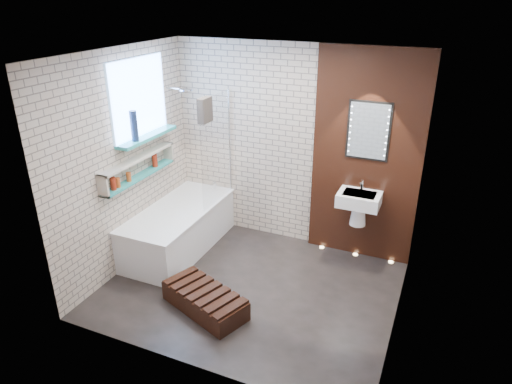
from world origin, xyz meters
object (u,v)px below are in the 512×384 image
at_px(bath_screen, 216,150).
at_px(washbasin, 359,204).
at_px(led_mirror, 368,131).
at_px(walnut_step, 205,301).
at_px(bathtub, 179,228).

height_order(bath_screen, washbasin, bath_screen).
relative_size(led_mirror, walnut_step, 0.73).
height_order(washbasin, led_mirror, led_mirror).
xyz_separation_m(washbasin, led_mirror, (0.00, 0.16, 0.86)).
relative_size(washbasin, led_mirror, 0.83).
bearing_deg(bath_screen, walnut_step, -68.17).
bearing_deg(washbasin, walnut_step, -127.67).
xyz_separation_m(bathtub, washbasin, (2.17, 0.62, 0.50)).
height_order(bathtub, bath_screen, bath_screen).
bearing_deg(led_mirror, walnut_step, -125.11).
relative_size(bathtub, washbasin, 3.00).
relative_size(washbasin, walnut_step, 0.60).
height_order(bathtub, led_mirror, led_mirror).
bearing_deg(led_mirror, washbasin, -90.00).
distance_m(bathtub, washbasin, 2.32).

